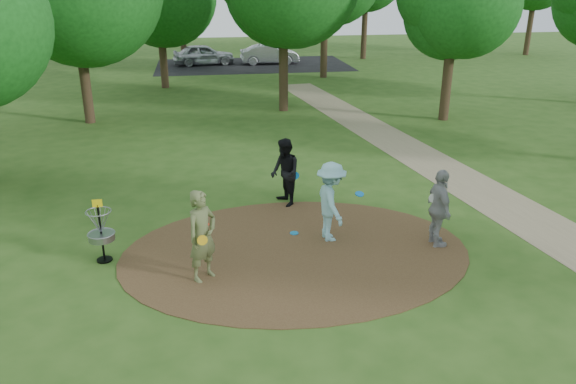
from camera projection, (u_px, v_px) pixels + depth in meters
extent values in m
plane|color=#2D5119|center=(296.00, 252.00, 13.54)|extent=(100.00, 100.00, 0.00)
cylinder|color=#47301C|center=(296.00, 252.00, 13.53)|extent=(8.40, 8.40, 0.02)
cube|color=#8C7A5B|center=(504.00, 204.00, 16.34)|extent=(7.55, 39.89, 0.01)
cube|color=black|center=(253.00, 65.00, 41.43)|extent=(14.00, 8.00, 0.01)
imported|color=#616B3E|center=(202.00, 236.00, 12.00)|extent=(0.89, 0.87, 2.07)
cylinder|color=yellow|center=(202.00, 240.00, 11.68)|extent=(0.22, 0.06, 0.22)
imported|color=#8FCCD5|center=(331.00, 202.00, 13.84)|extent=(0.86, 1.37, 2.03)
cylinder|color=blue|center=(360.00, 194.00, 13.89)|extent=(0.24, 0.24, 0.08)
imported|color=black|center=(285.00, 173.00, 16.00)|extent=(0.95, 1.10, 1.96)
cylinder|color=#0D85EA|center=(295.00, 176.00, 16.09)|extent=(0.23, 0.09, 0.22)
imported|color=#98989B|center=(439.00, 209.00, 13.54)|extent=(0.49, 1.16, 1.96)
cylinder|color=white|center=(433.00, 198.00, 13.44)|extent=(0.23, 0.09, 0.22)
cylinder|color=#1679B4|center=(294.00, 233.00, 14.47)|extent=(0.22, 0.22, 0.02)
cylinder|color=red|center=(205.00, 224.00, 14.97)|extent=(0.22, 0.22, 0.02)
imported|color=#ACB1B4|center=(204.00, 55.00, 41.17)|extent=(4.64, 2.35, 1.52)
imported|color=#999AA0|center=(269.00, 54.00, 41.61)|extent=(4.31, 1.53, 1.42)
cylinder|color=black|center=(101.00, 234.00, 12.90)|extent=(0.05, 0.05, 1.35)
cylinder|color=black|center=(105.00, 260.00, 13.14)|extent=(0.36, 0.36, 0.04)
cylinder|color=gray|center=(102.00, 237.00, 12.92)|extent=(0.60, 0.60, 0.16)
torus|color=gray|center=(101.00, 233.00, 12.89)|extent=(0.63, 0.63, 0.03)
torus|color=gray|center=(98.00, 211.00, 12.69)|extent=(0.58, 0.58, 0.02)
cube|color=yellow|center=(97.00, 203.00, 12.62)|extent=(0.22, 0.02, 0.18)
cylinder|color=#332316|center=(85.00, 80.00, 24.69)|extent=(0.44, 0.44, 3.80)
cylinder|color=#332316|center=(283.00, 67.00, 26.88)|extent=(0.44, 0.44, 4.18)
cylinder|color=#332316|center=(447.00, 80.00, 25.26)|extent=(0.44, 0.44, 3.61)
sphere|color=#134914|center=(454.00, 9.00, 24.15)|extent=(4.55, 4.55, 4.55)
cylinder|color=#332316|center=(163.00, 58.00, 32.57)|extent=(0.44, 0.44, 3.42)
cylinder|color=#332316|center=(324.00, 43.00, 35.72)|extent=(0.44, 0.44, 4.37)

